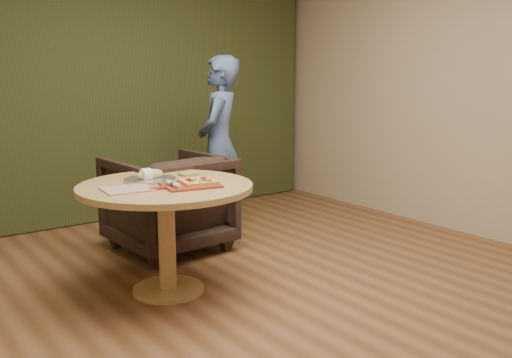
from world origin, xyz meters
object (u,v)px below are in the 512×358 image
at_px(cutlery_roll, 173,184).
at_px(bread_roll, 149,174).
at_px(flatbread_pizza, 198,181).
at_px(person_standing, 219,145).
at_px(pizza_paddle, 189,185).
at_px(armchair, 168,197).
at_px(pedestal_table, 166,205).
at_px(serving_tray, 150,179).

relative_size(cutlery_roll, bread_roll, 1.03).
xyz_separation_m(flatbread_pizza, bread_roll, (-0.19, 0.34, 0.02)).
bearing_deg(person_standing, pizza_paddle, 6.11).
distance_m(bread_roll, armchair, 0.89).
bearing_deg(pedestal_table, armchair, 61.90).
bearing_deg(armchair, bread_roll, 50.53).
distance_m(pizza_paddle, serving_tray, 0.36).
xyz_separation_m(pedestal_table, person_standing, (1.13, 1.09, 0.20)).
bearing_deg(pedestal_table, person_standing, 44.12).
bearing_deg(flatbread_pizza, pedestal_table, 133.22).
relative_size(flatbread_pizza, cutlery_roll, 1.29).
bearing_deg(flatbread_pizza, serving_tray, 117.71).
xyz_separation_m(pizza_paddle, person_standing, (1.04, 1.25, 0.06)).
bearing_deg(pedestal_table, cutlery_roll, -98.50).
bearing_deg(cutlery_roll, serving_tray, 91.56).
height_order(flatbread_pizza, person_standing, person_standing).
bearing_deg(pedestal_table, serving_tray, 97.69).
bearing_deg(bread_roll, serving_tray, 0.00).
xyz_separation_m(cutlery_roll, person_standing, (1.15, 1.25, 0.03)).
bearing_deg(armchair, serving_tray, 51.04).
distance_m(pedestal_table, bread_roll, 0.26).
relative_size(pizza_paddle, cutlery_roll, 2.35).
bearing_deg(pizza_paddle, flatbread_pizza, 6.42).
xyz_separation_m(pedestal_table, bread_roll, (-0.03, 0.18, 0.18)).
bearing_deg(serving_tray, person_standing, 38.52).
relative_size(flatbread_pizza, serving_tray, 0.72).
bearing_deg(person_standing, pedestal_table, -0.22).
relative_size(pedestal_table, person_standing, 0.71).
height_order(bread_roll, armchair, armchair).
distance_m(pedestal_table, armchair, 0.97).
distance_m(flatbread_pizza, serving_tray, 0.39).
bearing_deg(armchair, pedestal_table, 58.36).
bearing_deg(serving_tray, pedestal_table, -82.31).
bearing_deg(bread_roll, cutlery_roll, -88.52).
relative_size(pedestal_table, bread_roll, 6.00).
height_order(pizza_paddle, bread_roll, bread_roll).
xyz_separation_m(cutlery_roll, bread_roll, (-0.01, 0.34, 0.01)).
bearing_deg(flatbread_pizza, bread_roll, 118.86).
distance_m(pedestal_table, pizza_paddle, 0.24).
height_order(serving_tray, armchair, armchair).
bearing_deg(pedestal_table, pizza_paddle, -60.80).
height_order(bread_roll, person_standing, person_standing).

